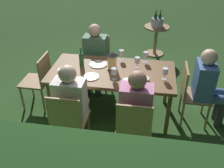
{
  "coord_description": "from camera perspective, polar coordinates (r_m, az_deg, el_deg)",
  "views": [
    {
      "loc": [
        -0.5,
        3.08,
        2.48
      ],
      "look_at": [
        0.0,
        0.0,
        0.51
      ],
      "focal_mm": 40.49,
      "sensor_mm": 36.0,
      "label": 1
    }
  ],
  "objects": [
    {
      "name": "ground_plane",
      "position": [
        3.99,
        -0.0,
        -6.19
      ],
      "size": [
        16.0,
        16.0,
        0.0
      ],
      "primitive_type": "plane",
      "color": "#2D5123"
    },
    {
      "name": "dining_table",
      "position": [
        3.61,
        -0.0,
        2.2
      ],
      "size": [
        1.77,
        0.9,
        0.73
      ],
      "color": "brown",
      "rests_on": "ground"
    },
    {
      "name": "chair_side_right_b",
      "position": [
        3.13,
        -9.8,
        -7.83
      ],
      "size": [
        0.42,
        0.4,
        0.87
      ],
      "color": "#9E7A51",
      "rests_on": "ground"
    },
    {
      "name": "person_in_cream",
      "position": [
        3.19,
        -8.99,
        -3.51
      ],
      "size": [
        0.38,
        0.47,
        1.15
      ],
      "color": "white",
      "rests_on": "ground"
    },
    {
      "name": "chair_head_far",
      "position": [
        4.02,
        -16.16,
        1.12
      ],
      "size": [
        0.4,
        0.42,
        0.87
      ],
      "color": "#9E7A51",
      "rests_on": "ground"
    },
    {
      "name": "chair_side_left_b",
      "position": [
        4.49,
        -3.31,
        5.84
      ],
      "size": [
        0.42,
        0.4,
        0.87
      ],
      "color": "#9E7A51",
      "rests_on": "ground"
    },
    {
      "name": "person_in_green",
      "position": [
        4.25,
        -3.93,
        6.51
      ],
      "size": [
        0.38,
        0.47,
        1.15
      ],
      "color": "#4C7A5B",
      "rests_on": "ground"
    },
    {
      "name": "chair_side_right_a",
      "position": [
        3.0,
        5.0,
        -9.49
      ],
      "size": [
        0.42,
        0.4,
        0.87
      ],
      "color": "#9E7A51",
      "rests_on": "ground"
    },
    {
      "name": "person_in_pink",
      "position": [
        3.06,
        5.45,
        -4.95
      ],
      "size": [
        0.38,
        0.47,
        1.15
      ],
      "color": "#C675A3",
      "rests_on": "ground"
    },
    {
      "name": "chair_head_near",
      "position": [
        3.73,
        17.49,
        -1.79
      ],
      "size": [
        0.4,
        0.42,
        0.87
      ],
      "color": "#9E7A51",
      "rests_on": "ground"
    },
    {
      "name": "person_in_blue",
      "position": [
        3.69,
        20.85,
        -0.07
      ],
      "size": [
        0.48,
        0.38,
        1.15
      ],
      "color": "#426699",
      "rests_on": "ground"
    },
    {
      "name": "lantern_centerpiece",
      "position": [
        3.56,
        0.06,
        5.47
      ],
      "size": [
        0.15,
        0.15,
        0.27
      ],
      "color": "black",
      "rests_on": "dining_table"
    },
    {
      "name": "green_bottle_on_table",
      "position": [
        3.69,
        -6.92,
        5.57
      ],
      "size": [
        0.07,
        0.07,
        0.29
      ],
      "color": "#1E5B2D",
      "rests_on": "dining_table"
    },
    {
      "name": "wine_glass_a",
      "position": [
        3.8,
        7.59,
        6.45
      ],
      "size": [
        0.08,
        0.08,
        0.17
      ],
      "color": "silver",
      "rests_on": "dining_table"
    },
    {
      "name": "wine_glass_b",
      "position": [
        3.4,
        11.89,
        2.73
      ],
      "size": [
        0.08,
        0.08,
        0.17
      ],
      "color": "silver",
      "rests_on": "dining_table"
    },
    {
      "name": "wine_glass_c",
      "position": [
        3.33,
        0.44,
        2.78
      ],
      "size": [
        0.08,
        0.08,
        0.17
      ],
      "color": "silver",
      "rests_on": "dining_table"
    },
    {
      "name": "wine_glass_d",
      "position": [
        3.63,
        5.72,
        5.27
      ],
      "size": [
        0.08,
        0.08,
        0.17
      ],
      "color": "silver",
      "rests_on": "dining_table"
    },
    {
      "name": "wine_glass_e",
      "position": [
        3.83,
        2.14,
        6.93
      ],
      "size": [
        0.08,
        0.08,
        0.17
      ],
      "color": "silver",
      "rests_on": "dining_table"
    },
    {
      "name": "plate_a",
      "position": [
        3.75,
        -3.15,
        4.46
      ],
      "size": [
        0.26,
        0.26,
        0.01
      ],
      "primitive_type": "cylinder",
      "color": "silver",
      "rests_on": "dining_table"
    },
    {
      "name": "plate_b",
      "position": [
        3.44,
        -4.73,
        1.63
      ],
      "size": [
        0.21,
        0.21,
        0.01
      ],
      "primitive_type": "cylinder",
      "color": "white",
      "rests_on": "dining_table"
    },
    {
      "name": "bowl_olives",
      "position": [
        3.31,
        3.4,
        0.67
      ],
      "size": [
        0.11,
        0.11,
        0.05
      ],
      "color": "silver",
      "rests_on": "dining_table"
    },
    {
      "name": "bowl_bread",
      "position": [
        3.61,
        -10.91,
        2.96
      ],
      "size": [
        0.16,
        0.16,
        0.04
      ],
      "color": "silver",
      "rests_on": "dining_table"
    },
    {
      "name": "bowl_salad",
      "position": [
        3.37,
        7.22,
        1.1
      ],
      "size": [
        0.15,
        0.15,
        0.04
      ],
      "color": "#BCAD8E",
      "rests_on": "dining_table"
    },
    {
      "name": "side_table",
      "position": [
        5.69,
        9.9,
        10.67
      ],
      "size": [
        0.54,
        0.54,
        0.65
      ],
      "color": "#9E7A51",
      "rests_on": "ground"
    },
    {
      "name": "ice_bucket",
      "position": [
        5.59,
        10.21,
        13.69
      ],
      "size": [
        0.26,
        0.26,
        0.34
      ],
      "color": "#B2B7BF",
      "rests_on": "side_table"
    }
  ]
}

